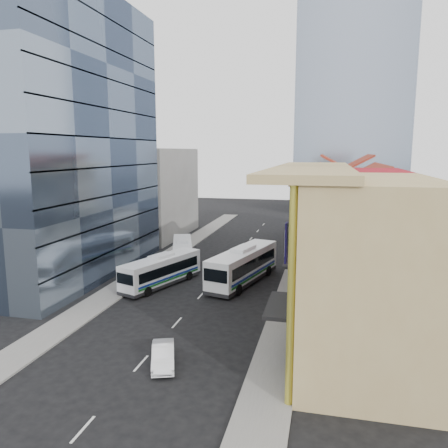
% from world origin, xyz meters
% --- Properties ---
extents(ground, '(200.00, 200.00, 0.00)m').
position_xyz_m(ground, '(0.00, 0.00, 0.00)').
color(ground, black).
rests_on(ground, ground).
extents(sidewalk_right, '(3.00, 90.00, 0.15)m').
position_xyz_m(sidewalk_right, '(8.50, 22.00, 0.07)').
color(sidewalk_right, slate).
rests_on(sidewalk_right, ground).
extents(sidewalk_left, '(3.00, 90.00, 0.15)m').
position_xyz_m(sidewalk_left, '(-8.50, 22.00, 0.07)').
color(sidewalk_left, slate).
rests_on(sidewalk_left, ground).
extents(shophouse_tan, '(8.00, 14.00, 12.00)m').
position_xyz_m(shophouse_tan, '(14.00, 5.00, 6.00)').
color(shophouse_tan, tan).
rests_on(shophouse_tan, ground).
extents(shophouse_red, '(8.00, 10.00, 12.00)m').
position_xyz_m(shophouse_red, '(14.00, 17.00, 6.00)').
color(shophouse_red, '#A6121C').
rests_on(shophouse_red, ground).
extents(shophouse_cream_near, '(8.00, 9.00, 10.00)m').
position_xyz_m(shophouse_cream_near, '(14.00, 26.50, 5.00)').
color(shophouse_cream_near, beige).
rests_on(shophouse_cream_near, ground).
extents(shophouse_cream_mid, '(8.00, 9.00, 10.00)m').
position_xyz_m(shophouse_cream_mid, '(14.00, 35.50, 5.00)').
color(shophouse_cream_mid, beige).
rests_on(shophouse_cream_mid, ground).
extents(shophouse_cream_far, '(8.00, 12.00, 11.00)m').
position_xyz_m(shophouse_cream_far, '(14.00, 46.00, 5.50)').
color(shophouse_cream_far, beige).
rests_on(shophouse_cream_far, ground).
extents(office_tower, '(12.00, 26.00, 30.00)m').
position_xyz_m(office_tower, '(-17.00, 19.00, 15.00)').
color(office_tower, '#384559').
rests_on(office_tower, ground).
extents(office_block_far, '(10.00, 18.00, 14.00)m').
position_xyz_m(office_block_far, '(-16.00, 42.00, 7.00)').
color(office_block_far, gray).
rests_on(office_block_far, ground).
extents(bus_left_near, '(5.76, 10.45, 3.29)m').
position_xyz_m(bus_left_near, '(-4.80, 17.06, 1.64)').
color(bus_left_near, white).
rests_on(bus_left_near, ground).
extents(bus_left_far, '(5.30, 9.92, 3.11)m').
position_xyz_m(bus_left_far, '(-5.50, 25.78, 1.56)').
color(bus_left_far, silver).
rests_on(bus_left_far, ground).
extents(bus_right, '(5.78, 12.43, 3.88)m').
position_xyz_m(bus_right, '(3.16, 19.89, 1.94)').
color(bus_right, white).
rests_on(bus_right, ground).
extents(sedan_right, '(2.72, 4.27, 1.33)m').
position_xyz_m(sedan_right, '(1.50, 1.11, 0.66)').
color(sedan_right, white).
rests_on(sedan_right, ground).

